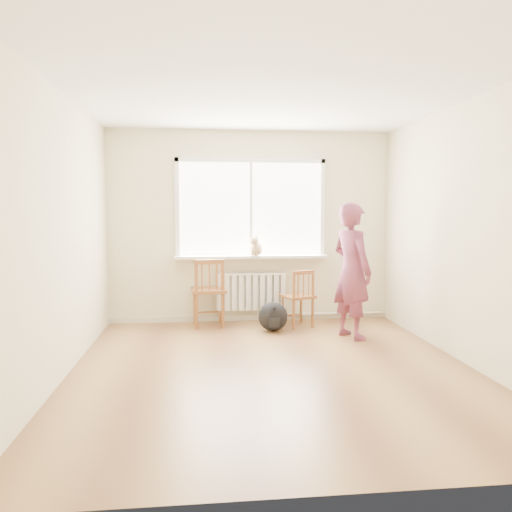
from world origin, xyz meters
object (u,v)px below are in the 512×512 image
object	(u,v)px
backpack	(273,317)
cat	(256,247)
person	(352,271)
chair_right	(299,298)
chair_left	(209,292)

from	to	relation	value
backpack	cat	bearing A→B (deg)	109.25
person	cat	bearing A→B (deg)	25.78
person	chair_right	bearing A→B (deg)	17.20
cat	chair_right	bearing A→B (deg)	-14.33
chair_left	cat	xyz separation A→B (m)	(0.66, 0.15, 0.60)
person	cat	distance (m)	1.45
cat	chair_left	bearing A→B (deg)	-151.75
chair_left	chair_right	xyz separation A→B (m)	(1.22, -0.16, -0.07)
backpack	chair_left	bearing A→B (deg)	157.72
chair_left	cat	size ratio (longest dim) A/B	2.14
chair_right	backpack	size ratio (longest dim) A/B	2.05
chair_left	backpack	distance (m)	0.94
chair_right	person	xyz separation A→B (m)	(0.54, -0.61, 0.44)
person	cat	world-z (taller)	person
chair_left	backpack	xyz separation A→B (m)	(0.83, -0.34, -0.28)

